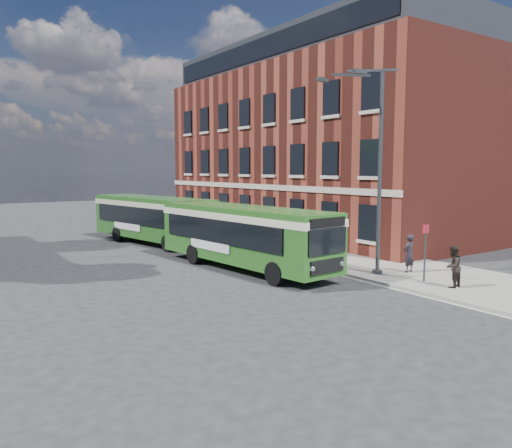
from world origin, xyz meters
TOP-DOWN VIEW (x-y plane):
  - ground at (0.00, 0.00)m, footprint 120.00×120.00m
  - pavement at (7.00, 8.00)m, footprint 6.00×48.00m
  - kerb_line at (3.95, 8.00)m, footprint 0.12×48.00m
  - brick_office at (14.00, 12.00)m, footprint 12.10×26.00m
  - street_lamp at (4.84, -2.00)m, footprint 2.96×2.38m
  - bus_stop_sign at (5.60, -4.20)m, footprint 0.35×0.08m
  - bus_front at (1.19, 2.87)m, footprint 3.59×11.12m
  - bus_rear at (0.77, 13.10)m, footprint 4.36×10.84m
  - pedestrian_a at (6.57, -2.61)m, footprint 0.67×0.48m
  - pedestrian_b at (5.62, -5.50)m, footprint 0.90×0.74m

SIDE VIEW (x-z plane):
  - ground at x=0.00m, z-range 0.00..0.00m
  - kerb_line at x=3.95m, z-range 0.00..0.01m
  - pavement at x=7.00m, z-range 0.00..0.15m
  - pedestrian_b at x=5.62m, z-range 0.15..1.82m
  - pedestrian_a at x=6.57m, z-range 0.15..1.88m
  - bus_stop_sign at x=5.60m, z-range 0.25..2.77m
  - bus_rear at x=0.77m, z-range 0.32..3.34m
  - bus_front at x=1.19m, z-range 0.32..3.34m
  - street_lamp at x=4.84m, z-range 0.29..9.29m
  - brick_office at x=14.00m, z-range -0.13..14.07m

